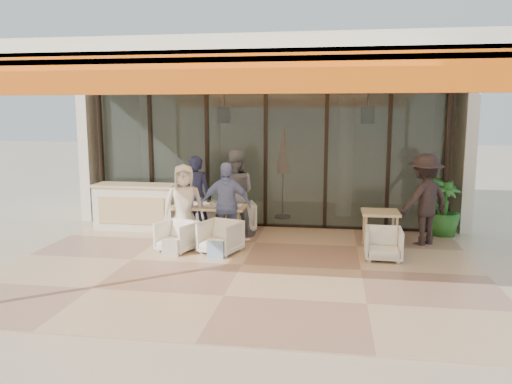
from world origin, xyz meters
TOP-DOWN VIEW (x-y plane):
  - ground at (0.00, 0.00)m, footprint 70.00×70.00m
  - terrace_floor at (0.00, 0.00)m, footprint 8.00×6.00m
  - terrace_structure at (0.00, -0.26)m, footprint 8.00×6.00m
  - glass_storefront at (0.00, 3.00)m, footprint 8.08×0.10m
  - interior_block at (0.01, 5.31)m, footprint 9.05×3.62m
  - host_counter at (-2.82, 2.30)m, footprint 1.85×0.65m
  - dining_table at (-0.97, 1.65)m, footprint 1.50×0.90m
  - chair_far_left at (-1.38, 2.60)m, footprint 0.66×0.63m
  - chair_far_right at (-0.54, 2.60)m, footprint 0.86×0.83m
  - chair_near_left at (-1.38, 0.70)m, footprint 0.80×0.78m
  - chair_near_right at (-0.54, 0.70)m, footprint 0.84×0.82m
  - diner_navy at (-1.38, 2.10)m, footprint 0.63×0.41m
  - diner_grey at (-0.54, 2.10)m, footprint 0.98×0.81m
  - diner_cream at (-1.38, 1.20)m, footprint 0.90×0.72m
  - diner_periwinkle at (-0.54, 1.20)m, footprint 1.01×0.51m
  - tote_bag_cream at (-1.38, 0.30)m, footprint 0.30×0.10m
  - tote_bag_blue at (-0.54, 0.30)m, footprint 0.30×0.10m
  - side_table at (2.42, 1.47)m, footprint 0.70×0.70m
  - side_chair at (2.42, 0.72)m, footprint 0.65×0.61m
  - standing_woman at (3.30, 1.91)m, footprint 1.35×1.24m
  - potted_palm at (3.85, 2.74)m, footprint 0.96×0.96m

SIDE VIEW (x-z plane):
  - ground at x=0.00m, z-range 0.00..0.00m
  - terrace_floor at x=0.00m, z-range 0.00..0.01m
  - tote_bag_cream at x=-1.38m, z-range 0.00..0.34m
  - tote_bag_blue at x=-0.54m, z-range 0.00..0.34m
  - chair_far_left at x=-1.38m, z-range 0.00..0.59m
  - chair_near_left at x=-1.38m, z-range 0.00..0.65m
  - side_chair at x=2.42m, z-range 0.00..0.65m
  - chair_near_right at x=-0.54m, z-range 0.00..0.69m
  - chair_far_right at x=-0.54m, z-range 0.00..0.71m
  - host_counter at x=-2.82m, z-range 0.01..1.05m
  - potted_palm at x=3.85m, z-range 0.00..1.25m
  - side_table at x=2.42m, z-range 0.27..1.01m
  - dining_table at x=-0.97m, z-range 0.22..1.15m
  - diner_cream at x=-1.38m, z-range 0.00..1.61m
  - diner_periwinkle at x=-0.54m, z-range 0.00..1.66m
  - diner_navy at x=-1.38m, z-range 0.00..1.71m
  - standing_woman at x=3.30m, z-range 0.00..1.82m
  - diner_grey at x=-0.54m, z-range 0.00..1.85m
  - glass_storefront at x=0.00m, z-range 0.00..3.20m
  - interior_block at x=0.01m, z-range 0.47..3.99m
  - terrace_structure at x=0.00m, z-range 1.55..4.95m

